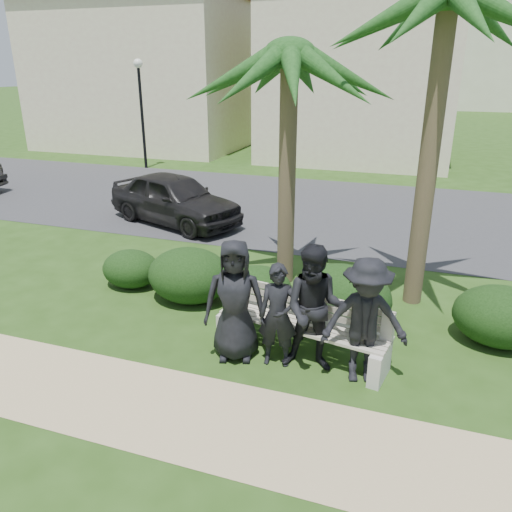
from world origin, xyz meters
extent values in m
plane|color=#244213|center=(0.00, 0.00, 0.00)|extent=(160.00, 160.00, 0.00)
cube|color=tan|center=(0.00, -1.80, 0.00)|extent=(30.00, 1.60, 0.01)
cube|color=#2D2D30|center=(0.00, 8.00, 0.00)|extent=(160.00, 8.00, 0.01)
cube|color=beige|center=(-12.00, 18.00, 3.50)|extent=(10.00, 8.00, 7.00)
cube|color=beige|center=(-1.00, 18.00, 3.50)|extent=(8.00, 8.00, 7.00)
cylinder|color=black|center=(-9.00, 12.00, 2.00)|extent=(0.12, 0.12, 4.00)
sphere|color=white|center=(-9.00, 12.00, 4.11)|extent=(0.36, 0.36, 0.36)
cube|color=#A8A08D|center=(0.73, -0.04, 0.48)|extent=(2.62, 1.04, 0.04)
cube|color=#A8A08D|center=(0.73, 0.21, 0.75)|extent=(2.53, 0.50, 0.30)
cube|color=beige|center=(-0.47, -0.04, 0.23)|extent=(0.27, 0.61, 0.47)
cube|color=beige|center=(1.92, -0.04, 0.23)|extent=(0.27, 0.61, 0.47)
imported|color=black|center=(-0.17, -0.35, 0.91)|extent=(1.01, 0.80, 1.81)
imported|color=black|center=(0.47, -0.33, 0.76)|extent=(0.61, 0.46, 1.53)
imported|color=black|center=(0.98, -0.28, 0.92)|extent=(0.97, 0.79, 1.84)
imported|color=black|center=(1.66, -0.34, 0.89)|extent=(1.29, 0.96, 1.78)
ellipsoid|color=black|center=(-3.01, 1.36, 0.37)|extent=(1.13, 0.94, 0.74)
ellipsoid|color=black|center=(-1.66, 1.18, 0.50)|extent=(1.54, 1.27, 1.00)
ellipsoid|color=black|center=(-0.36, 1.26, 0.39)|extent=(1.21, 1.00, 0.79)
ellipsoid|color=black|center=(1.12, 1.11, 0.53)|extent=(1.63, 1.35, 1.06)
ellipsoid|color=black|center=(1.15, 1.29, 0.35)|extent=(1.08, 0.89, 0.70)
ellipsoid|color=black|center=(3.55, 1.35, 0.47)|extent=(1.44, 1.19, 0.94)
cylinder|color=brown|center=(-0.24, 2.57, 2.12)|extent=(0.32, 0.32, 4.24)
cylinder|color=brown|center=(2.22, 2.43, 2.52)|extent=(0.32, 0.32, 5.04)
imported|color=black|center=(-4.14, 5.35, 0.68)|extent=(4.30, 2.89, 1.36)
camera|label=1|loc=(2.20, -6.31, 4.04)|focal=35.00mm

